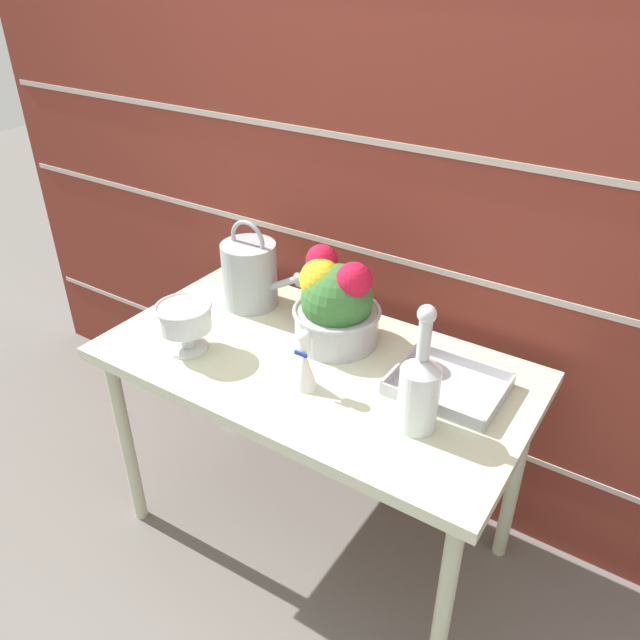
{
  "coord_description": "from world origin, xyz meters",
  "views": [
    {
      "loc": [
        0.84,
        -1.24,
        1.78
      ],
      "look_at": [
        0.0,
        0.03,
        0.86
      ],
      "focal_mm": 35.0,
      "sensor_mm": 36.0,
      "label": 1
    }
  ],
  "objects_px": {
    "flower_planter": "(334,304)",
    "wire_tray": "(448,387)",
    "crystal_pedestal_bowl": "(185,320)",
    "figurine_vase": "(305,364)",
    "glass_decanter": "(419,387)",
    "watering_can": "(250,274)"
  },
  "relations": [
    {
      "from": "watering_can",
      "to": "figurine_vase",
      "type": "distance_m",
      "value": 0.5
    },
    {
      "from": "crystal_pedestal_bowl",
      "to": "figurine_vase",
      "type": "relative_size",
      "value": 0.92
    },
    {
      "from": "flower_planter",
      "to": "figurine_vase",
      "type": "relative_size",
      "value": 1.59
    },
    {
      "from": "crystal_pedestal_bowl",
      "to": "glass_decanter",
      "type": "distance_m",
      "value": 0.73
    },
    {
      "from": "flower_planter",
      "to": "watering_can",
      "type": "bearing_deg",
      "value": 173.51
    },
    {
      "from": "watering_can",
      "to": "wire_tray",
      "type": "relative_size",
      "value": 1.1
    },
    {
      "from": "crystal_pedestal_bowl",
      "to": "flower_planter",
      "type": "xyz_separation_m",
      "value": [
        0.34,
        0.28,
        0.03
      ]
    },
    {
      "from": "flower_planter",
      "to": "glass_decanter",
      "type": "distance_m",
      "value": 0.45
    },
    {
      "from": "flower_planter",
      "to": "wire_tray",
      "type": "xyz_separation_m",
      "value": [
        0.39,
        -0.04,
        -0.12
      ]
    },
    {
      "from": "figurine_vase",
      "to": "wire_tray",
      "type": "height_order",
      "value": "figurine_vase"
    },
    {
      "from": "crystal_pedestal_bowl",
      "to": "flower_planter",
      "type": "relative_size",
      "value": 0.58
    },
    {
      "from": "crystal_pedestal_bowl",
      "to": "watering_can",
      "type": "bearing_deg",
      "value": 92.18
    },
    {
      "from": "figurine_vase",
      "to": "watering_can",
      "type": "bearing_deg",
      "value": 145.31
    },
    {
      "from": "glass_decanter",
      "to": "flower_planter",
      "type": "bearing_deg",
      "value": 149.64
    },
    {
      "from": "crystal_pedestal_bowl",
      "to": "glass_decanter",
      "type": "xyz_separation_m",
      "value": [
        0.72,
        0.06,
        0.02
      ]
    },
    {
      "from": "watering_can",
      "to": "flower_planter",
      "type": "xyz_separation_m",
      "value": [
        0.35,
        -0.04,
        0.01
      ]
    },
    {
      "from": "flower_planter",
      "to": "crystal_pedestal_bowl",
      "type": "bearing_deg",
      "value": -140.18
    },
    {
      "from": "crystal_pedestal_bowl",
      "to": "flower_planter",
      "type": "distance_m",
      "value": 0.44
    },
    {
      "from": "crystal_pedestal_bowl",
      "to": "wire_tray",
      "type": "distance_m",
      "value": 0.77
    },
    {
      "from": "watering_can",
      "to": "glass_decanter",
      "type": "xyz_separation_m",
      "value": [
        0.74,
        -0.26,
        0.01
      ]
    },
    {
      "from": "figurine_vase",
      "to": "crystal_pedestal_bowl",
      "type": "bearing_deg",
      "value": -174.37
    },
    {
      "from": "watering_can",
      "to": "figurine_vase",
      "type": "xyz_separation_m",
      "value": [
        0.41,
        -0.28,
        -0.04
      ]
    }
  ]
}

